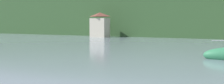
{
  "coord_description": "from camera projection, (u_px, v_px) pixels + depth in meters",
  "views": [
    {
      "loc": [
        13.12,
        15.07,
        4.67
      ],
      "look_at": [
        0.0,
        37.98,
        2.89
      ],
      "focal_mm": 44.46,
      "sensor_mm": 36.0,
      "label": 1
    }
  ],
  "objects": [
    {
      "name": "wooded_hillside",
      "position": [
        175.0,
        17.0,
        117.59
      ],
      "size": [
        352.0,
        51.92,
        41.16
      ],
      "color": "#2D4C28",
      "rests_on": "ground_plane"
    },
    {
      "name": "shore_building_west",
      "position": [
        100.0,
        25.0,
        94.11
      ],
      "size": [
        6.1,
        4.08,
        8.33
      ],
      "color": "#BCB29E",
      "rests_on": "ground_plane"
    }
  ]
}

